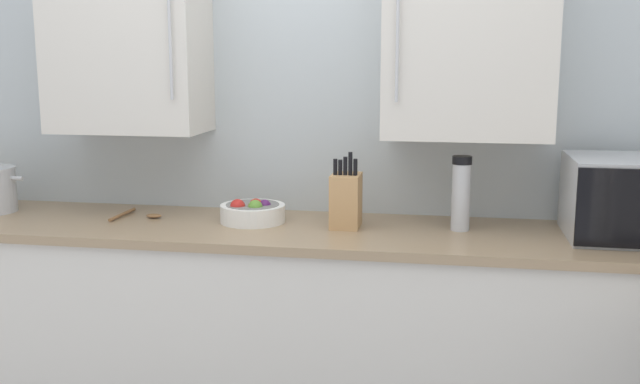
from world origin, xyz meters
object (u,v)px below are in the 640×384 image
wooden_spoon (138,215)px  knife_block (346,200)px  thermos_flask (461,193)px  fruit_bowl (253,212)px

wooden_spoon → knife_block: knife_block is taller
knife_block → wooden_spoon: bearing=178.9°
wooden_spoon → thermos_flask: bearing=0.2°
thermos_flask → knife_block: bearing=-177.1°
wooden_spoon → fruit_bowl: bearing=-0.0°
fruit_bowl → wooden_spoon: (-0.49, 0.00, -0.03)m
thermos_flask → wooden_spoon: bearing=-179.8°
fruit_bowl → thermos_flask: 0.82m
fruit_bowl → wooden_spoon: 0.49m
thermos_flask → fruit_bowl: bearing=-179.6°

